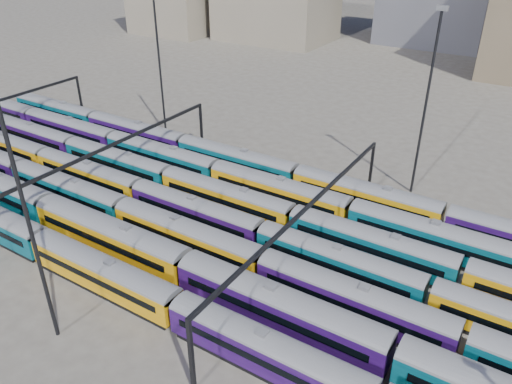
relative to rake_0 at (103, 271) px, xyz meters
The scene contains 13 objects.
ground 16.31m from the rake_0, 68.62° to the left, with size 500.00×500.00×0.00m, color #46423C.
rake_0 is the anchor object (origin of this frame).
rake_1 8.64m from the rake_0, 35.38° to the left, with size 134.16×3.27×5.52m.
rake_2 10.45m from the rake_0, 73.14° to the left, with size 144.15×3.01×5.07m.
rake_3 17.75m from the rake_0, 122.30° to the left, with size 116.97×2.85×4.80m.
rake_4 20.06m from the rake_0, 85.68° to the left, with size 100.27×2.94×4.94m.
rake_5 28.77m from the rake_0, 119.68° to the left, with size 104.02×3.05×5.13m.
rake_6 30.22m from the rake_0, 96.91° to the left, with size 103.21×3.02×5.09m.
gantry_1 21.03m from the rake_0, 133.29° to the left, with size 0.35×40.35×8.03m.
gantry_2 22.24m from the rake_0, 43.38° to the left, with size 0.35×40.35×8.03m.
mast_1 45.62m from the rake_0, 123.11° to the left, with size 1.40×0.50×25.60m.
mast_2 13.40m from the rake_0, 82.91° to the right, with size 1.40×0.50×25.60m.
mast_3 45.68m from the rake_0, 61.85° to the left, with size 1.40×0.50×25.60m.
Camera 1 is at (29.78, -41.51, 35.09)m, focal length 35.00 mm.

